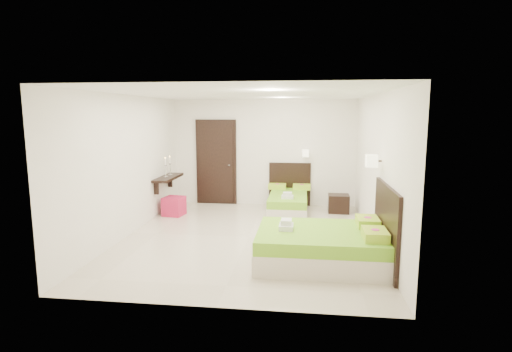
# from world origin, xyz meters

# --- Properties ---
(floor) EXTENTS (5.50, 5.50, 0.00)m
(floor) POSITION_xyz_m (0.00, 0.00, 0.00)
(floor) COLOR beige
(floor) RESTS_ON ground
(bed_single) EXTENTS (1.02, 1.71, 1.41)m
(bed_single) POSITION_xyz_m (0.65, 1.98, 0.26)
(bed_single) COLOR beige
(bed_single) RESTS_ON ground
(bed_double) EXTENTS (1.95, 1.65, 1.61)m
(bed_double) POSITION_xyz_m (1.36, -1.13, 0.29)
(bed_double) COLOR beige
(bed_double) RESTS_ON ground
(nightstand) EXTENTS (0.47, 0.42, 0.42)m
(nightstand) POSITION_xyz_m (1.80, 2.11, 0.21)
(nightstand) COLOR black
(nightstand) RESTS_ON ground
(ottoman) EXTENTS (0.48, 0.48, 0.42)m
(ottoman) POSITION_xyz_m (-1.89, 1.39, 0.21)
(ottoman) COLOR #A6163C
(ottoman) RESTS_ON ground
(door) EXTENTS (1.02, 0.15, 2.14)m
(door) POSITION_xyz_m (-1.20, 2.70, 1.05)
(door) COLOR black
(door) RESTS_ON ground
(console_shelf) EXTENTS (0.35, 1.20, 0.78)m
(console_shelf) POSITION_xyz_m (-2.08, 1.60, 0.82)
(console_shelf) COLOR black
(console_shelf) RESTS_ON ground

